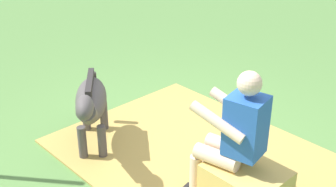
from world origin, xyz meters
name	(u,v)px	position (x,y,z in m)	size (l,w,h in m)	color
ground_plane	(173,149)	(0.00, 0.00, 0.00)	(24.00, 24.00, 0.00)	#568442
hay_patch	(193,154)	(-0.22, -0.08, 0.01)	(2.74, 2.18, 0.02)	tan
person_seated	(233,134)	(-0.95, 0.21, 0.71)	(0.70, 0.50, 1.30)	beige
pony_standing	(91,103)	(0.60, 0.59, 0.54)	(1.14, 0.96, 0.90)	#4C4747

